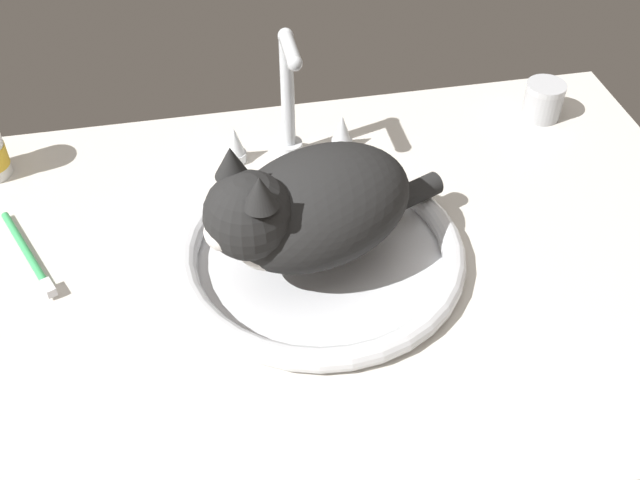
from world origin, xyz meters
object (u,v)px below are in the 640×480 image
Objects in this scene: sink_basin at (320,255)px; cat at (305,209)px; toothbrush at (29,255)px; faucet at (289,113)px; metal_jar at (543,100)px.

cat reaches higher than sink_basin.
cat is at bearing -14.21° from toothbrush.
faucet reaches higher than sink_basin.
cat reaches higher than toothbrush.
faucet is at bearing 90.00° from sink_basin.
toothbrush is (-79.49, -17.94, -2.42)cm from metal_jar.
cat reaches higher than metal_jar.
cat is 52.05cm from metal_jar.
sink_basin reaches higher than toothbrush.
faucet is at bearing 85.28° from cat.
cat is (-1.99, -0.83, 8.90)cm from sink_basin.
sink_basin is 2.14× the size of toothbrush.
metal_jar is at bearing 31.88° from sink_basin.
sink_basin is at bearing -90.00° from faucet.
sink_basin is 49.44cm from metal_jar.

